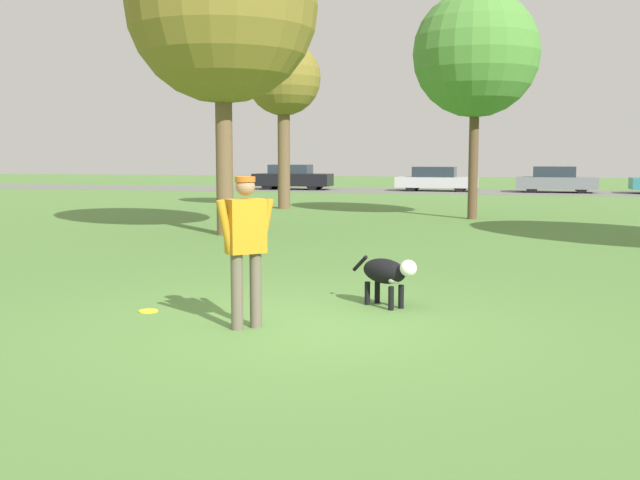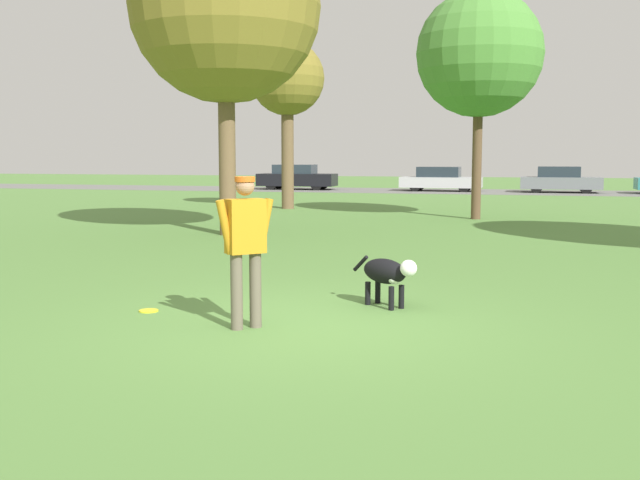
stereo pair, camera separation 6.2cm
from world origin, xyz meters
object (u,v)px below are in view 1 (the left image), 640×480
tree_near_left (222,7)px  tree_mid_center (476,54)px  person (246,240)px  dog (387,273)px  tree_far_left (284,81)px  parked_car_black (292,177)px  parked_car_silver (436,179)px  parked_car_grey (556,180)px  frisbee (148,311)px

tree_near_left → tree_mid_center: bearing=48.3°
person → dog: (1.28, 1.52, -0.54)m
tree_far_left → parked_car_black: tree_far_left is taller
person → parked_car_silver: 32.51m
dog → tree_near_left: size_ratio=0.13×
tree_far_left → dog: bearing=-68.4°
person → parked_car_black: 33.69m
tree_near_left → parked_car_silver: tree_near_left is taller
parked_car_silver → parked_car_grey: parked_car_grey is taller
tree_mid_center → tree_far_left: bearing=157.6°
parked_car_black → parked_car_grey: (13.99, 0.10, -0.03)m
frisbee → tree_near_left: 10.27m
tree_mid_center → parked_car_black: 20.82m
tree_mid_center → parked_car_silver: tree_mid_center is taller
parked_car_silver → parked_car_grey: 6.06m
person → tree_near_left: size_ratio=0.22×
tree_near_left → tree_mid_center: size_ratio=1.13×
dog → frisbee: size_ratio=4.09×
frisbee → parked_car_silver: 31.96m
parked_car_black → frisbee: bearing=-77.5°
tree_mid_center → parked_car_grey: tree_mid_center is taller
tree_far_left → parked_car_silver: (3.84, 14.63, -3.84)m
tree_far_left → parked_car_grey: bearing=55.9°
frisbee → parked_car_grey: (6.15, 31.96, 0.64)m
parked_car_black → parked_car_silver: 7.94m
parked_car_black → parked_car_silver: parked_car_black is taller
parked_car_black → tree_far_left: bearing=-75.6°
frisbee → tree_near_left: size_ratio=0.03×
parked_car_black → parked_car_silver: size_ratio=1.01×
dog → tree_far_left: tree_far_left is taller
parked_car_black → tree_near_left: bearing=-78.3°
parked_car_grey → frisbee: bearing=-99.7°
parked_car_black → parked_car_grey: bearing=-1.0°
person → parked_car_grey: size_ratio=0.41×
parked_car_black → parked_car_silver: bearing=-0.7°
dog → tree_mid_center: bearing=125.5°
tree_mid_center → dog: bearing=-91.1°
frisbee → parked_car_grey: parked_car_grey is taller
person → parked_car_grey: (4.70, 32.48, -0.32)m
tree_mid_center → tree_far_left: tree_mid_center is taller
parked_car_silver → tree_mid_center: bearing=-79.2°
frisbee → dog: bearing=20.2°
tree_near_left → parked_car_black: 24.43m
tree_far_left → frisbee: bearing=-77.8°
tree_near_left → parked_car_black: (-5.42, 23.37, -4.58)m
person → tree_far_left: size_ratio=0.28×
tree_far_left → person: bearing=-73.8°
frisbee → parked_car_black: (-7.84, 31.86, 0.67)m
tree_near_left → tree_far_left: 8.97m
person → parked_car_silver: (-1.36, 32.48, -0.34)m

